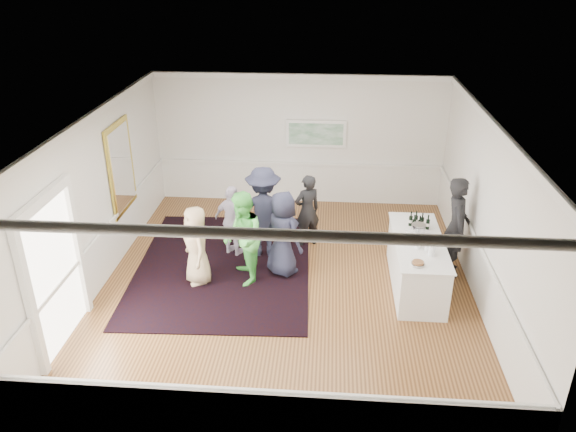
# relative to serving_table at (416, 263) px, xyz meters

# --- Properties ---
(floor) EXTENTS (8.00, 8.00, 0.00)m
(floor) POSITION_rel_serving_table_xyz_m (-2.43, -0.17, -0.49)
(floor) COLOR #915E2F
(floor) RESTS_ON ground
(ceiling) EXTENTS (7.00, 8.00, 0.02)m
(ceiling) POSITION_rel_serving_table_xyz_m (-2.43, -0.17, 2.71)
(ceiling) COLOR white
(ceiling) RESTS_ON wall_back
(wall_left) EXTENTS (0.02, 8.00, 3.20)m
(wall_left) POSITION_rel_serving_table_xyz_m (-5.93, -0.17, 1.11)
(wall_left) COLOR white
(wall_left) RESTS_ON floor
(wall_right) EXTENTS (0.02, 8.00, 3.20)m
(wall_right) POSITION_rel_serving_table_xyz_m (1.07, -0.17, 1.11)
(wall_right) COLOR white
(wall_right) RESTS_ON floor
(wall_back) EXTENTS (7.00, 0.02, 3.20)m
(wall_back) POSITION_rel_serving_table_xyz_m (-2.43, 3.83, 1.11)
(wall_back) COLOR white
(wall_back) RESTS_ON floor
(wall_front) EXTENTS (7.00, 0.02, 3.20)m
(wall_front) POSITION_rel_serving_table_xyz_m (-2.43, -4.17, 1.11)
(wall_front) COLOR white
(wall_front) RESTS_ON floor
(wainscoting) EXTENTS (7.00, 8.00, 1.00)m
(wainscoting) POSITION_rel_serving_table_xyz_m (-2.43, -0.17, 0.01)
(wainscoting) COLOR white
(wainscoting) RESTS_ON floor
(mirror) EXTENTS (0.05, 1.25, 1.85)m
(mirror) POSITION_rel_serving_table_xyz_m (-5.88, 1.13, 1.31)
(mirror) COLOR gold
(mirror) RESTS_ON wall_left
(doorway) EXTENTS (0.10, 1.78, 2.56)m
(doorway) POSITION_rel_serving_table_xyz_m (-5.87, -2.07, 0.93)
(doorway) COLOR white
(doorway) RESTS_ON wall_left
(landscape_painting) EXTENTS (1.44, 0.06, 0.66)m
(landscape_painting) POSITION_rel_serving_table_xyz_m (-2.03, 3.77, 1.29)
(landscape_painting) COLOR white
(landscape_painting) RESTS_ON wall_back
(area_rug) EXTENTS (3.60, 4.62, 0.02)m
(area_rug) POSITION_rel_serving_table_xyz_m (-3.74, 0.42, -0.48)
(area_rug) COLOR black
(area_rug) RESTS_ON floor
(serving_table) EXTENTS (0.91, 2.39, 0.97)m
(serving_table) POSITION_rel_serving_table_xyz_m (0.00, 0.00, 0.00)
(serving_table) COLOR white
(serving_table) RESTS_ON floor
(bartender) EXTENTS (0.54, 0.77, 1.99)m
(bartender) POSITION_rel_serving_table_xyz_m (0.77, 0.57, 0.51)
(bartender) COLOR black
(bartender) RESTS_ON floor
(guest_tan) EXTENTS (0.80, 0.90, 1.56)m
(guest_tan) POSITION_rel_serving_table_xyz_m (-4.11, -0.17, 0.29)
(guest_tan) COLOR tan
(guest_tan) RESTS_ON floor
(guest_green) EXTENTS (0.92, 1.05, 1.82)m
(guest_green) POSITION_rel_serving_table_xyz_m (-3.25, -0.08, 0.42)
(guest_green) COLOR #56D053
(guest_green) RESTS_ON floor
(guest_lilac) EXTENTS (0.96, 0.74, 1.52)m
(guest_lilac) POSITION_rel_serving_table_xyz_m (-3.61, 0.95, 0.27)
(guest_lilac) COLOR silver
(guest_lilac) RESTS_ON floor
(guest_dark_a) EXTENTS (1.31, 0.84, 1.92)m
(guest_dark_a) POSITION_rel_serving_table_xyz_m (-2.99, 1.00, 0.47)
(guest_dark_a) COLOR #202236
(guest_dark_a) RESTS_ON floor
(guest_dark_b) EXTENTS (0.70, 0.62, 1.60)m
(guest_dark_b) POSITION_rel_serving_table_xyz_m (-2.12, 1.49, 0.31)
(guest_dark_b) COLOR black
(guest_dark_b) RESTS_ON floor
(guest_navy) EXTENTS (0.99, 0.96, 1.72)m
(guest_navy) POSITION_rel_serving_table_xyz_m (-2.53, 0.27, 0.37)
(guest_navy) COLOR #202236
(guest_navy) RESTS_ON floor
(wine_bottles) EXTENTS (0.38, 0.28, 0.31)m
(wine_bottles) POSITION_rel_serving_table_xyz_m (0.04, 0.53, 0.64)
(wine_bottles) COLOR black
(wine_bottles) RESTS_ON serving_table
(juice_pitchers) EXTENTS (0.45, 0.60, 0.24)m
(juice_pitchers) POSITION_rel_serving_table_xyz_m (-0.01, -0.32, 0.60)
(juice_pitchers) COLOR #77AB3D
(juice_pitchers) RESTS_ON serving_table
(ice_bucket) EXTENTS (0.26, 0.26, 0.25)m
(ice_bucket) POSITION_rel_serving_table_xyz_m (-0.01, 0.15, 0.60)
(ice_bucket) COLOR silver
(ice_bucket) RESTS_ON serving_table
(nut_bowl) EXTENTS (0.23, 0.23, 0.07)m
(nut_bowl) POSITION_rel_serving_table_xyz_m (-0.15, -0.92, 0.52)
(nut_bowl) COLOR white
(nut_bowl) RESTS_ON serving_table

